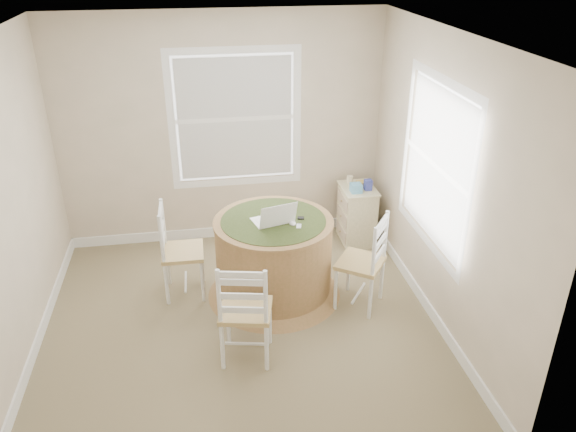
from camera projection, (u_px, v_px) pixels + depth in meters
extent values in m
cube|color=#7F7250|center=(241.00, 327.00, 5.22)|extent=(3.60, 3.60, 0.02)
cube|color=white|center=(228.00, 35.00, 4.04)|extent=(3.60, 3.60, 0.02)
cube|color=#B7AA90|center=(222.00, 132.00, 6.22)|extent=(3.60, 0.02, 2.60)
cube|color=#B7AA90|center=(263.00, 339.00, 3.03)|extent=(3.60, 0.02, 2.60)
cube|color=#B7AA90|center=(3.00, 216.00, 4.36)|extent=(0.02, 3.60, 2.60)
cube|color=#B7AA90|center=(443.00, 185.00, 4.90)|extent=(0.02, 3.60, 2.60)
cube|color=white|center=(228.00, 231.00, 6.76)|extent=(3.60, 0.02, 0.12)
cube|color=white|center=(38.00, 342.00, 4.92)|extent=(0.02, 3.60, 0.12)
cube|color=white|center=(425.00, 302.00, 5.45)|extent=(0.02, 3.60, 0.12)
cylinder|color=#9A6D45|center=(274.00, 255.00, 5.50)|extent=(1.13, 1.13, 0.74)
cone|color=#9A6D45|center=(274.00, 289.00, 5.68)|extent=(1.33, 1.33, 0.08)
cylinder|color=#9A6D45|center=(273.00, 222.00, 5.34)|extent=(1.15, 1.15, 0.03)
cylinder|color=#39471E|center=(273.00, 221.00, 5.33)|extent=(1.00, 1.00, 0.01)
cone|color=#39471E|center=(273.00, 226.00, 5.36)|extent=(1.11, 1.11, 0.10)
cube|color=white|center=(272.00, 221.00, 5.33)|extent=(0.41, 0.34, 0.02)
cube|color=silver|center=(272.00, 220.00, 5.32)|extent=(0.32, 0.21, 0.00)
cube|color=black|center=(279.00, 215.00, 5.14)|extent=(0.37, 0.16, 0.23)
ellipsoid|color=white|center=(292.00, 223.00, 5.26)|extent=(0.09, 0.12, 0.04)
cube|color=#B7BABF|center=(299.00, 227.00, 5.22)|extent=(0.06, 0.10, 0.02)
cube|color=black|center=(301.00, 219.00, 5.36)|extent=(0.07, 0.06, 0.02)
cube|color=beige|center=(357.00, 215.00, 6.55)|extent=(0.36, 0.49, 0.66)
cube|color=beige|center=(358.00, 189.00, 6.40)|extent=(0.39, 0.52, 0.02)
cube|color=#BFAA8D|center=(343.00, 231.00, 6.61)|extent=(0.01, 0.41, 0.14)
cube|color=#BFAA8D|center=(344.00, 216.00, 6.52)|extent=(0.01, 0.41, 0.14)
cube|color=#BFAA8D|center=(344.00, 201.00, 6.43)|extent=(0.01, 0.41, 0.14)
cube|color=#59A0CC|center=(356.00, 187.00, 6.28)|extent=(0.12, 0.12, 0.10)
cube|color=gold|center=(363.00, 184.00, 6.41)|extent=(0.15, 0.10, 0.06)
cube|color=#333D9B|center=(367.00, 185.00, 6.32)|extent=(0.08, 0.08, 0.12)
cylinder|color=beige|center=(351.00, 180.00, 6.48)|extent=(0.07, 0.07, 0.09)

